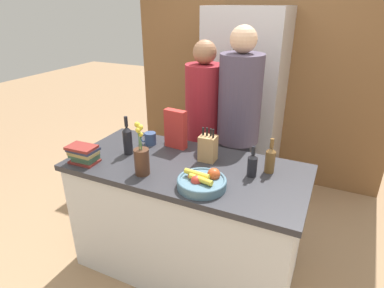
% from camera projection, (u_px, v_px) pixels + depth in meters
% --- Properties ---
extents(ground_plane, '(14.00, 14.00, 0.00)m').
position_uv_depth(ground_plane, '(187.00, 263.00, 2.55)').
color(ground_plane, '#A37F5B').
extents(kitchen_island, '(1.63, 0.77, 0.88)m').
position_uv_depth(kitchen_island, '(186.00, 218.00, 2.37)').
color(kitchen_island, silver).
rests_on(kitchen_island, ground_plane).
extents(back_wall_wood, '(2.83, 0.12, 2.60)m').
position_uv_depth(back_wall_wood, '(257.00, 62.00, 3.46)').
color(back_wall_wood, brown).
rests_on(back_wall_wood, ground_plane).
extents(refrigerator, '(0.75, 0.62, 1.87)m').
position_uv_depth(refrigerator, '(244.00, 104.00, 3.32)').
color(refrigerator, '#B7B7BC').
rests_on(refrigerator, ground_plane).
extents(fruit_bowl, '(0.30, 0.30, 0.11)m').
position_uv_depth(fruit_bowl, '(202.00, 181.00, 1.92)').
color(fruit_bowl, slate).
rests_on(fruit_bowl, kitchen_island).
extents(knife_block, '(0.11, 0.10, 0.24)m').
position_uv_depth(knife_block, '(208.00, 148.00, 2.22)').
color(knife_block, tan).
rests_on(knife_block, kitchen_island).
extents(flower_vase, '(0.10, 0.10, 0.36)m').
position_uv_depth(flower_vase, '(142.00, 159.00, 2.04)').
color(flower_vase, '#4C2D1E').
rests_on(flower_vase, kitchen_island).
extents(cereal_box, '(0.18, 0.08, 0.30)m').
position_uv_depth(cereal_box, '(176.00, 129.00, 2.40)').
color(cereal_box, red).
rests_on(cereal_box, kitchen_island).
extents(coffee_mug, '(0.12, 0.09, 0.10)m').
position_uv_depth(coffee_mug, '(150.00, 138.00, 2.49)').
color(coffee_mug, '#334770').
rests_on(coffee_mug, kitchen_island).
extents(book_stack, '(0.20, 0.15, 0.12)m').
position_uv_depth(book_stack, '(84.00, 154.00, 2.20)').
color(book_stack, maroon).
rests_on(book_stack, kitchen_island).
extents(bottle_oil, '(0.07, 0.07, 0.29)m').
position_uv_depth(bottle_oil, '(128.00, 139.00, 2.31)').
color(bottle_oil, black).
rests_on(bottle_oil, kitchen_island).
extents(bottle_vinegar, '(0.06, 0.06, 0.21)m').
position_uv_depth(bottle_vinegar, '(252.00, 164.00, 2.02)').
color(bottle_vinegar, black).
rests_on(bottle_vinegar, kitchen_island).
extents(bottle_wine, '(0.06, 0.06, 0.24)m').
position_uv_depth(bottle_wine, '(270.00, 159.00, 2.07)').
color(bottle_wine, brown).
rests_on(bottle_wine, kitchen_island).
extents(person_at_sink, '(0.32, 0.32, 1.63)m').
position_uv_depth(person_at_sink, '(204.00, 125.00, 2.78)').
color(person_at_sink, '#383842').
rests_on(person_at_sink, ground_plane).
extents(person_in_blue, '(0.34, 0.34, 1.75)m').
position_uv_depth(person_in_blue, '(238.00, 124.00, 2.62)').
color(person_in_blue, '#383842').
rests_on(person_in_blue, ground_plane).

